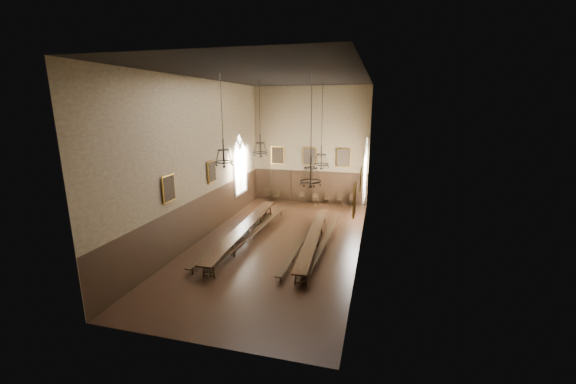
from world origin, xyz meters
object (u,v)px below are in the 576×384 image
at_px(chair_7, 352,203).
at_px(chandelier_back_right, 321,159).
at_px(chair_5, 327,201).
at_px(chair_6, 339,202).
at_px(chair_1, 277,198).
at_px(bench_left_outer, 235,234).
at_px(table_left, 245,233).
at_px(chandelier_front_left, 224,156).
at_px(bench_left_inner, 254,235).
at_px(table_right, 313,241).
at_px(chandelier_front_right, 310,175).
at_px(bench_right_outer, 325,242).
at_px(chandelier_back_left, 260,148).
at_px(chair_3, 302,200).
at_px(bench_right_inner, 303,241).
at_px(chair_4, 315,201).
at_px(chair_0, 267,197).

relative_size(chair_7, chandelier_back_right, 0.20).
bearing_deg(chair_5, chair_6, 6.83).
distance_m(chair_1, chandelier_back_right, 8.79).
bearing_deg(bench_left_outer, chair_5, 64.48).
distance_m(table_left, chandelier_front_left, 5.21).
distance_m(chair_5, chair_7, 1.98).
relative_size(bench_left_outer, bench_left_inner, 0.97).
relative_size(table_right, chandelier_front_right, 1.92).
bearing_deg(bench_right_outer, chair_1, 121.96).
relative_size(chandelier_back_left, chandelier_back_right, 0.89).
distance_m(chair_6, chandelier_back_right, 7.59).
height_order(chair_1, chair_3, chair_3).
bearing_deg(chandelier_front_left, chair_3, 81.81).
distance_m(bench_right_inner, chandelier_front_left, 6.41).
height_order(bench_left_inner, chandelier_front_left, chandelier_front_left).
bearing_deg(chair_1, chair_6, 15.02).
bearing_deg(chair_1, bench_right_inner, -50.54).
bearing_deg(bench_right_inner, bench_left_outer, 179.58).
bearing_deg(bench_left_inner, chair_5, 70.62).
height_order(bench_left_inner, chair_5, chair_5).
distance_m(chair_4, chair_5, 0.89).
relative_size(chair_1, chair_7, 0.94).
bearing_deg(chair_7, bench_right_outer, -114.14).
distance_m(chair_0, chandelier_front_right, 13.18).
distance_m(table_right, chair_4, 8.74).
relative_size(table_right, bench_left_inner, 0.90).
xyz_separation_m(bench_left_inner, chair_0, (-1.96, 8.41, -0.01)).
relative_size(chair_6, chandelier_back_left, 0.22).
height_order(chair_3, chandelier_front_right, chandelier_front_right).
distance_m(bench_left_inner, chair_5, 8.92).
relative_size(chair_5, chair_6, 0.95).
relative_size(table_left, chair_5, 11.75).
relative_size(bench_left_outer, chair_0, 10.56).
relative_size(table_left, chair_7, 10.86).
bearing_deg(chair_6, chair_4, 178.86).
bearing_deg(chair_6, chair_5, 176.64).
bearing_deg(chandelier_front_right, table_left, 149.57).
height_order(table_right, chair_3, chair_3).
relative_size(bench_right_inner, chandelier_back_right, 1.90).
bearing_deg(chair_3, chair_6, -16.39).
distance_m(chair_6, chandelier_front_left, 12.64).
bearing_deg(chandelier_front_left, bench_left_outer, 103.20).
bearing_deg(chair_1, chandelier_front_left, -73.23).
xyz_separation_m(bench_right_outer, chandelier_back_right, (-0.66, 2.12, 4.24)).
distance_m(chandelier_back_left, chandelier_front_right, 6.55).
xyz_separation_m(chair_1, chair_4, (3.13, -0.01, -0.01)).
xyz_separation_m(chair_4, chandelier_back_right, (1.41, -6.20, 4.25)).
height_order(table_left, chair_6, chair_6).
bearing_deg(table_right, chair_1, 118.12).
relative_size(bench_right_inner, chair_4, 10.55).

